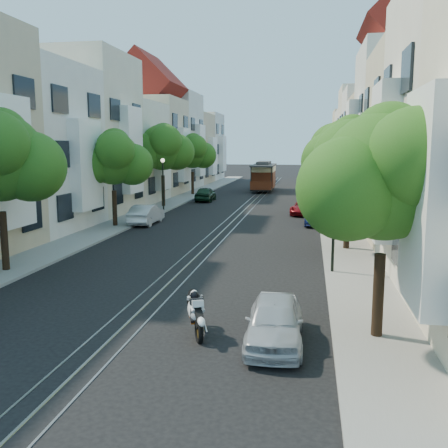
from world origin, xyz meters
The scene contains 26 objects.
ground centered at (0.00, 28.00, 0.00)m, with size 200.00×200.00×0.00m, color black.
sidewalk_east centered at (7.25, 28.00, 0.06)m, with size 2.50×80.00×0.12m, color gray.
sidewalk_west centered at (-7.25, 28.00, 0.06)m, with size 2.50×80.00×0.12m, color gray.
rail_left centered at (-0.55, 28.00, 0.01)m, with size 0.06×80.00×0.02m, color gray.
rail_slot centered at (0.00, 28.00, 0.01)m, with size 0.06×80.00×0.02m, color gray.
rail_right centered at (0.55, 28.00, 0.01)m, with size 0.06×80.00×0.02m, color gray.
lane_line centered at (0.00, 28.00, 0.00)m, with size 0.08×80.00×0.01m, color tan.
townhouses_east centered at (11.87, 27.91, 5.18)m, with size 7.75×72.00×12.00m.
townhouses_west centered at (-11.87, 27.91, 5.08)m, with size 7.75×72.00×11.76m.
tree_e_a centered at (7.26, -3.02, 4.40)m, with size 4.72×3.87×6.27m.
tree_e_b centered at (7.26, 8.98, 4.73)m, with size 4.93×4.08×6.68m.
tree_e_c centered at (7.26, 19.98, 4.60)m, with size 4.84×3.99×6.52m.
tree_e_d centered at (7.26, 30.98, 4.87)m, with size 5.01×4.16×6.85m.
tree_w_a centered at (-7.14, 1.98, 4.73)m, with size 4.93×4.08×6.68m.
tree_w_b centered at (-7.14, 13.98, 4.40)m, with size 4.72×3.87×6.27m.
tree_w_c centered at (-7.14, 24.98, 5.07)m, with size 5.13×4.28×7.09m.
tree_w_d centered at (-7.14, 35.98, 4.60)m, with size 4.84×3.99×6.52m.
lamp_east centered at (6.30, 4.00, 2.85)m, with size 0.32×0.32×4.16m.
lamp_west centered at (-6.30, 22.00, 2.85)m, with size 0.32×0.32×4.16m.
sportbike_rider centered at (2.24, -3.54, 0.70)m, with size 0.82×1.80×1.30m.
cable_car centered at (-0.09, 42.42, 1.87)m, with size 2.68×8.25×3.16m.
parked_car_e_near centered at (4.46, -3.79, 0.63)m, with size 1.49×3.70×1.26m, color #ABB0B7.
parked_car_e_mid centered at (5.60, 17.13, 0.57)m, with size 1.20×3.45×1.14m, color #0D1845.
parked_car_e_far centered at (4.95, 22.13, 0.56)m, with size 1.86×4.03×1.12m, color maroon.
parked_car_w_mid centered at (-5.60, 15.56, 0.67)m, with size 1.41×4.05×1.33m, color silver.
parked_car_w_far centered at (-4.58, 30.31, 0.69)m, with size 1.62×4.03×1.37m, color #13301D.
Camera 1 is at (5.29, -16.56, 5.24)m, focal length 40.00 mm.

